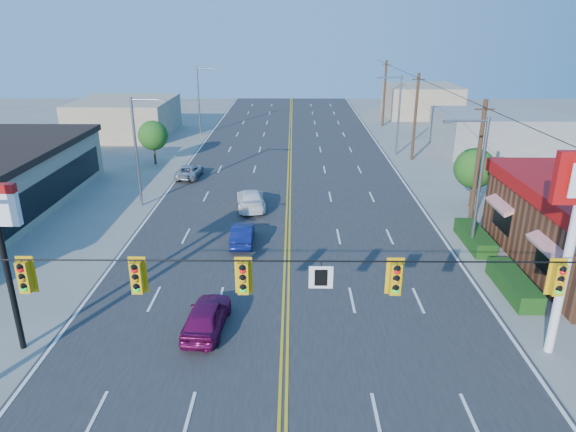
{
  "coord_description": "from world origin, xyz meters",
  "views": [
    {
      "loc": [
        0.33,
        -14.14,
        12.8
      ],
      "look_at": [
        0.04,
        13.99,
        2.2
      ],
      "focal_mm": 32.0,
      "sensor_mm": 36.0,
      "label": 1
    }
  ],
  "objects_px": {
    "signal_span": "(278,293)",
    "car_magenta": "(207,317)",
    "car_blue": "(243,235)",
    "car_white": "(251,200)",
    "car_silver": "(189,172)"
  },
  "relations": [
    {
      "from": "car_magenta",
      "to": "car_blue",
      "type": "xyz_separation_m",
      "value": [
        0.7,
        9.52,
        -0.07
      ]
    },
    {
      "from": "car_blue",
      "to": "car_silver",
      "type": "distance_m",
      "value": 15.62
    },
    {
      "from": "car_blue",
      "to": "car_silver",
      "type": "xyz_separation_m",
      "value": [
        -6.03,
        14.41,
        -0.05
      ]
    },
    {
      "from": "car_silver",
      "to": "car_magenta",
      "type": "bearing_deg",
      "value": 104.95
    },
    {
      "from": "signal_span",
      "to": "car_blue",
      "type": "xyz_separation_m",
      "value": [
        -2.64,
        14.87,
        -4.27
      ]
    },
    {
      "from": "car_white",
      "to": "signal_span",
      "type": "bearing_deg",
      "value": 89.59
    },
    {
      "from": "signal_span",
      "to": "car_magenta",
      "type": "height_order",
      "value": "signal_span"
    },
    {
      "from": "car_magenta",
      "to": "car_white",
      "type": "relative_size",
      "value": 0.85
    },
    {
      "from": "car_magenta",
      "to": "car_white",
      "type": "xyz_separation_m",
      "value": [
        0.71,
        16.0,
        -0.0
      ]
    },
    {
      "from": "car_blue",
      "to": "signal_span",
      "type": "bearing_deg",
      "value": 98.98
    },
    {
      "from": "car_silver",
      "to": "signal_span",
      "type": "bearing_deg",
      "value": 108.88
    },
    {
      "from": "signal_span",
      "to": "car_blue",
      "type": "height_order",
      "value": "signal_span"
    },
    {
      "from": "car_blue",
      "to": "car_white",
      "type": "distance_m",
      "value": 6.49
    },
    {
      "from": "car_white",
      "to": "car_silver",
      "type": "xyz_separation_m",
      "value": [
        -6.04,
        7.92,
        -0.12
      ]
    },
    {
      "from": "car_magenta",
      "to": "car_white",
      "type": "height_order",
      "value": "car_magenta"
    }
  ]
}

